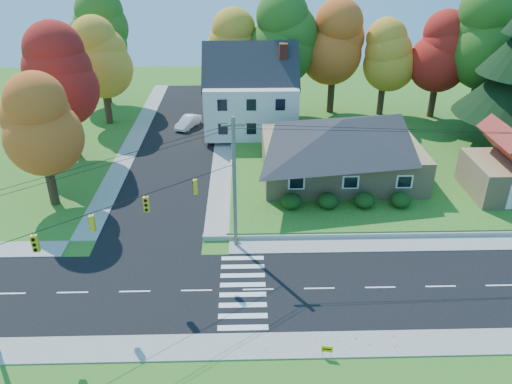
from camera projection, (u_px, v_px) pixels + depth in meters
ground at (258, 290)px, 32.44m from camera, size 120.00×120.00×0.00m
road_main at (258, 289)px, 32.44m from camera, size 90.00×8.00×0.02m
road_cross at (179, 141)px, 55.23m from camera, size 8.00×44.00×0.02m
sidewalk_north at (256, 246)px, 36.84m from camera, size 90.00×2.00×0.08m
sidewalk_south at (261, 346)px, 28.01m from camera, size 90.00×2.00×0.08m
lawn at (378, 155)px, 51.19m from camera, size 30.00×30.00×0.50m
ranch_house at (341, 147)px, 45.24m from camera, size 14.60×10.60×5.40m
colonial_house at (251, 95)px, 55.05m from camera, size 10.40×8.40×9.60m
hedge_row at (346, 200)px, 40.75m from camera, size 10.70×1.70×1.27m
traffic_infrastructure at (255, 211)px, 31.23m from camera, size 38.10×10.66×10.00m
tree_lot_0 at (233, 49)px, 58.56m from camera, size 6.72×6.72×12.51m
tree_lot_1 at (285, 39)px, 57.21m from camera, size 7.84×7.84×14.60m
tree_lot_2 at (335, 43)px, 58.53m from camera, size 7.28×7.28×13.56m
tree_lot_3 at (386, 55)px, 58.40m from camera, size 6.16×6.16×11.47m
tree_lot_4 at (441, 51)px, 57.35m from camera, size 6.72×6.72×12.51m
tree_lot_5 at (486, 37)px, 54.76m from camera, size 8.40×8.40×15.64m
tree_west_0 at (39, 124)px, 39.31m from camera, size 6.16×6.16×11.47m
tree_west_1 at (63, 75)px, 47.52m from camera, size 7.28×7.28×13.56m
tree_west_2 at (101, 58)px, 56.68m from camera, size 6.72×6.72×12.51m
tree_west_3 at (99, 33)px, 63.10m from camera, size 7.84×7.84×14.60m
white_car at (188, 122)px, 58.56m from camera, size 2.98×4.33×1.35m
fire_hydrant at (236, 238)px, 37.25m from camera, size 0.43×0.33×0.75m
yard_sign at (327, 349)px, 27.09m from camera, size 0.62×0.14×0.78m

